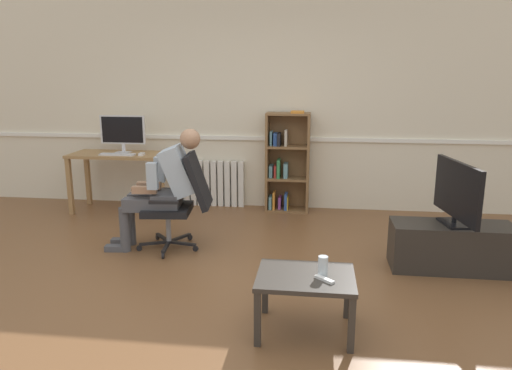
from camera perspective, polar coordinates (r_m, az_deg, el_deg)
name	(u,v)px	position (r m, az deg, el deg)	size (l,w,h in m)	color
ground_plane	(225,290)	(4.07, -3.72, -12.33)	(18.00, 18.00, 0.00)	brown
back_wall	(262,105)	(6.31, 0.76, 9.50)	(12.00, 0.13, 2.70)	beige
computer_desk	(122,162)	(6.36, -15.72, 2.62)	(1.28, 0.56, 0.76)	#9E7547
imac_monitor	(123,131)	(6.37, -15.61, 6.21)	(0.59, 0.14, 0.48)	silver
keyboard	(117,154)	(6.21, -16.20, 3.52)	(0.44, 0.12, 0.02)	silver
computer_mouse	(142,154)	(6.11, -13.46, 3.59)	(0.06, 0.10, 0.03)	white
bookshelf	(286,164)	(6.16, 3.56, 2.46)	(0.56, 0.29, 1.29)	brown
radiator	(211,183)	(6.47, -5.43, 0.20)	(0.91, 0.08, 0.61)	white
office_chair	(181,198)	(4.86, -8.87, -1.58)	(0.76, 0.62, 0.99)	black
person_seated	(163,186)	(4.86, -10.98, -0.12)	(0.99, 0.42, 1.23)	#4C4C51
tv_stand	(451,247)	(4.72, 22.27, -6.83)	(1.08, 0.41, 0.43)	#2D2823
tv_screen	(457,192)	(4.58, 22.84, -0.79)	(0.25, 0.84, 0.57)	black
coffee_table	(306,283)	(3.34, 5.93, -11.57)	(0.66, 0.52, 0.42)	#332D28
drinking_glass	(323,266)	(3.30, 7.99, -9.54)	(0.07, 0.07, 0.14)	silver
spare_remote	(325,279)	(3.25, 8.17, -11.06)	(0.04, 0.15, 0.02)	white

